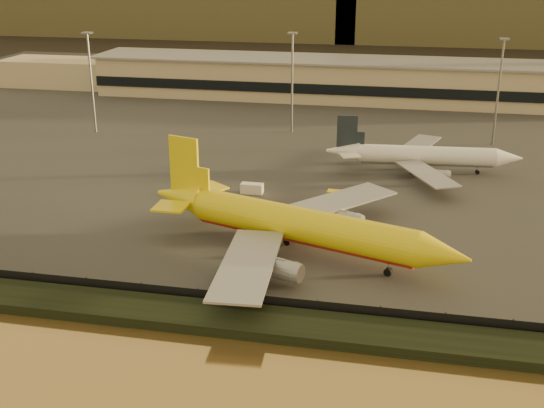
# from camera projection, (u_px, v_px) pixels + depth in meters

# --- Properties ---
(ground) EXTENTS (900.00, 900.00, 0.00)m
(ground) POSITION_uv_depth(u_px,v_px,m) (263.00, 268.00, 101.89)
(ground) COLOR black
(ground) RESTS_ON ground
(embankment) EXTENTS (320.00, 7.00, 1.40)m
(embankment) POSITION_uv_depth(u_px,v_px,m) (234.00, 320.00, 86.04)
(embankment) COLOR black
(embankment) RESTS_ON ground
(tarmac) EXTENTS (320.00, 220.00, 0.20)m
(tarmac) POSITION_uv_depth(u_px,v_px,m) (336.00, 121.00, 189.04)
(tarmac) COLOR #2D2D2D
(tarmac) RESTS_ON ground
(perimeter_fence) EXTENTS (300.00, 0.05, 2.20)m
(perimeter_fence) POSITION_uv_depth(u_px,v_px,m) (242.00, 301.00, 89.51)
(perimeter_fence) COLOR black
(perimeter_fence) RESTS_ON tarmac
(terminal_building) EXTENTS (202.00, 25.00, 12.60)m
(terminal_building) POSITION_uv_depth(u_px,v_px,m) (303.00, 78.00, 217.69)
(terminal_building) COLOR tan
(terminal_building) RESTS_ON tarmac
(apron_light_masts) EXTENTS (152.20, 12.20, 25.40)m
(apron_light_masts) POSITION_uv_depth(u_px,v_px,m) (392.00, 79.00, 162.39)
(apron_light_masts) COLOR slate
(apron_light_masts) RESTS_ON tarmac
(dhl_cargo_jet) EXTENTS (52.34, 49.88, 16.00)m
(dhl_cargo_jet) POSITION_uv_depth(u_px,v_px,m) (297.00, 225.00, 104.37)
(dhl_cargo_jet) COLOR yellow
(dhl_cargo_jet) RESTS_ON tarmac
(white_narrowbody_jet) EXTENTS (41.06, 39.95, 11.79)m
(white_narrowbody_jet) POSITION_uv_depth(u_px,v_px,m) (423.00, 156.00, 144.12)
(white_narrowbody_jet) COLOR white
(white_narrowbody_jet) RESTS_ON tarmac
(gse_vehicle_yellow) EXTENTS (4.29, 2.06, 1.90)m
(gse_vehicle_yellow) POSITION_uv_depth(u_px,v_px,m) (339.00, 196.00, 128.37)
(gse_vehicle_yellow) COLOR yellow
(gse_vehicle_yellow) RESTS_ON tarmac
(gse_vehicle_white) EXTENTS (4.32, 1.99, 1.93)m
(gse_vehicle_white) POSITION_uv_depth(u_px,v_px,m) (252.00, 188.00, 132.33)
(gse_vehicle_white) COLOR white
(gse_vehicle_white) RESTS_ON tarmac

